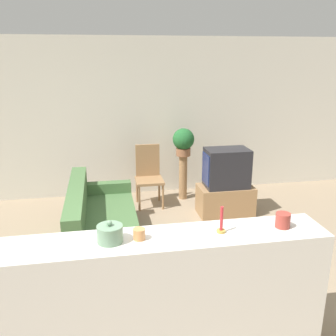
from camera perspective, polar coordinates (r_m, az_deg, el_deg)
name	(u,v)px	position (r m, az deg, el deg)	size (l,w,h in m)	color
ground_plane	(156,316)	(3.86, -1.80, -21.56)	(14.00, 14.00, 0.00)	gray
wall_back	(126,118)	(6.52, -6.43, 7.54)	(9.00, 0.06, 2.70)	beige
couch	(100,227)	(4.93, -10.28, -8.77)	(0.84, 1.89, 0.82)	#476B3D
tv_stand	(225,200)	(5.92, 8.71, -4.84)	(0.84, 0.48, 0.46)	#9E754C
television	(226,168)	(5.74, 8.88, 0.01)	(0.66, 0.43, 0.59)	#232328
wooden_chair	(149,173)	(6.14, -2.97, -0.80)	(0.44, 0.44, 0.99)	#9E754C
plant_stand	(183,177)	(6.42, 2.30, -1.40)	(0.14, 0.14, 0.77)	#9E754C
potted_plant	(183,141)	(6.25, 2.37, 4.15)	(0.36, 0.36, 0.46)	#8E5B3D
foreground_counter	(164,298)	(3.17, -0.56, -19.14)	(2.57, 0.44, 1.07)	silver
decorative_bowl	(110,234)	(2.82, -8.84, -9.84)	(0.19, 0.19, 0.17)	gray
candle_jar	(139,234)	(2.84, -4.41, -10.01)	(0.09, 0.09, 0.08)	#C6844C
candlestick	(221,224)	(2.95, 8.13, -8.49)	(0.07, 0.07, 0.22)	#B7933D
coffee_tin	(283,220)	(3.15, 17.09, -7.62)	(0.12, 0.12, 0.12)	#99382D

